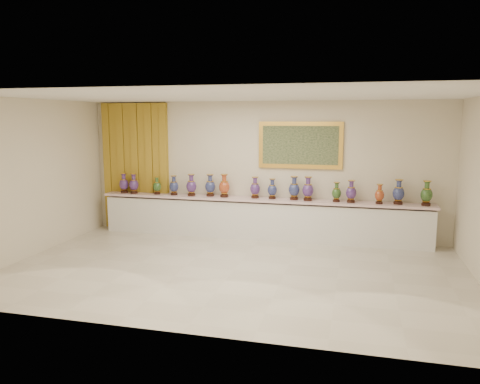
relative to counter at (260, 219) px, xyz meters
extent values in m
plane|color=beige|center=(0.00, -2.27, -0.44)|extent=(8.00, 8.00, 0.00)
plane|color=beige|center=(0.00, 0.23, 1.06)|extent=(8.00, 0.00, 8.00)
plane|color=beige|center=(-4.00, -2.27, 1.06)|extent=(0.00, 5.00, 5.00)
plane|color=white|center=(0.00, -2.27, 2.56)|extent=(8.00, 8.00, 0.00)
cube|color=gold|center=(-3.03, 0.17, 1.06)|extent=(1.64, 0.14, 2.95)
cube|color=gold|center=(0.83, 0.19, 1.62)|extent=(1.80, 0.06, 1.00)
cube|color=black|center=(0.83, 0.16, 1.62)|extent=(1.62, 0.02, 0.82)
cube|color=white|center=(0.00, 0.00, -0.03)|extent=(7.20, 0.42, 0.81)
cube|color=beige|center=(0.00, -0.02, 0.44)|extent=(7.28, 0.48, 0.05)
cylinder|color=black|center=(-3.24, -0.05, 0.49)|extent=(0.16, 0.16, 0.05)
cone|color=gold|center=(-3.24, -0.05, 0.54)|extent=(0.14, 0.14, 0.03)
ellipsoid|color=#241451|center=(-3.24, -0.05, 0.67)|extent=(0.28, 0.28, 0.27)
cylinder|color=gold|center=(-3.24, -0.05, 0.78)|extent=(0.15, 0.15, 0.01)
cylinder|color=#241451|center=(-3.24, -0.05, 0.84)|extent=(0.09, 0.09, 0.10)
cone|color=#241451|center=(-3.24, -0.05, 0.91)|extent=(0.15, 0.15, 0.04)
cylinder|color=gold|center=(-3.24, -0.05, 0.92)|extent=(0.15, 0.15, 0.01)
cylinder|color=black|center=(-2.98, -0.06, 0.49)|extent=(0.16, 0.16, 0.05)
cone|color=gold|center=(-2.98, -0.06, 0.54)|extent=(0.14, 0.14, 0.03)
ellipsoid|color=#241451|center=(-2.98, -0.06, 0.67)|extent=(0.26, 0.26, 0.27)
cylinder|color=gold|center=(-2.98, -0.06, 0.78)|extent=(0.15, 0.15, 0.01)
cylinder|color=#241451|center=(-2.98, -0.06, 0.84)|extent=(0.09, 0.09, 0.10)
cone|color=#241451|center=(-2.98, -0.06, 0.91)|extent=(0.15, 0.15, 0.04)
cylinder|color=gold|center=(-2.98, -0.06, 0.92)|extent=(0.15, 0.15, 0.01)
cylinder|color=black|center=(-2.42, -0.03, 0.48)|extent=(0.14, 0.14, 0.04)
cone|color=gold|center=(-2.42, -0.03, 0.53)|extent=(0.13, 0.13, 0.03)
ellipsoid|color=black|center=(-2.42, -0.03, 0.64)|extent=(0.24, 0.24, 0.24)
cylinder|color=gold|center=(-2.42, -0.03, 0.74)|extent=(0.13, 0.13, 0.01)
cylinder|color=black|center=(-2.42, -0.03, 0.79)|extent=(0.08, 0.08, 0.09)
cone|color=black|center=(-2.42, -0.03, 0.85)|extent=(0.13, 0.13, 0.03)
cylinder|color=gold|center=(-2.42, -0.03, 0.87)|extent=(0.13, 0.13, 0.01)
cylinder|color=black|center=(-2.00, -0.04, 0.49)|extent=(0.16, 0.16, 0.04)
cone|color=gold|center=(-2.00, -0.04, 0.53)|extent=(0.14, 0.14, 0.03)
ellipsoid|color=#0E173A|center=(-2.00, -0.04, 0.66)|extent=(0.25, 0.25, 0.26)
cylinder|color=gold|center=(-2.00, -0.04, 0.77)|extent=(0.14, 0.14, 0.01)
cylinder|color=#0E173A|center=(-2.00, -0.04, 0.82)|extent=(0.08, 0.08, 0.09)
cone|color=#0E173A|center=(-2.00, -0.04, 0.89)|extent=(0.14, 0.14, 0.03)
cylinder|color=gold|center=(-2.00, -0.04, 0.90)|extent=(0.15, 0.15, 0.01)
cylinder|color=black|center=(-1.57, -0.05, 0.49)|extent=(0.17, 0.17, 0.05)
cone|color=gold|center=(-1.57, -0.05, 0.54)|extent=(0.15, 0.15, 0.03)
ellipsoid|color=#241451|center=(-1.57, -0.05, 0.68)|extent=(0.30, 0.30, 0.28)
cylinder|color=gold|center=(-1.57, -0.05, 0.80)|extent=(0.16, 0.16, 0.01)
cylinder|color=#241451|center=(-1.57, -0.05, 0.86)|extent=(0.09, 0.09, 0.10)
cone|color=#241451|center=(-1.57, -0.05, 0.93)|extent=(0.16, 0.16, 0.04)
cylinder|color=gold|center=(-1.57, -0.05, 0.95)|extent=(0.16, 0.16, 0.01)
cylinder|color=black|center=(-1.15, 0.01, 0.49)|extent=(0.17, 0.17, 0.05)
cone|color=gold|center=(-1.15, 0.01, 0.54)|extent=(0.15, 0.15, 0.03)
ellipsoid|color=#0E173A|center=(-1.15, 0.01, 0.68)|extent=(0.27, 0.27, 0.28)
cylinder|color=gold|center=(-1.15, 0.01, 0.80)|extent=(0.16, 0.16, 0.01)
cylinder|color=#0E173A|center=(-1.15, 0.01, 0.86)|extent=(0.09, 0.09, 0.10)
cone|color=#0E173A|center=(-1.15, 0.01, 0.93)|extent=(0.16, 0.16, 0.04)
cylinder|color=gold|center=(-1.15, 0.01, 0.95)|extent=(0.16, 0.16, 0.01)
cylinder|color=black|center=(-0.81, -0.03, 0.49)|extent=(0.18, 0.18, 0.05)
cone|color=gold|center=(-0.81, -0.03, 0.55)|extent=(0.16, 0.16, 0.03)
ellipsoid|color=maroon|center=(-0.81, -0.03, 0.69)|extent=(0.25, 0.25, 0.30)
cylinder|color=gold|center=(-0.81, -0.03, 0.81)|extent=(0.16, 0.16, 0.01)
cylinder|color=maroon|center=(-0.81, -0.03, 0.88)|extent=(0.10, 0.10, 0.11)
cone|color=maroon|center=(-0.81, -0.03, 0.95)|extent=(0.16, 0.16, 0.04)
cylinder|color=gold|center=(-0.81, -0.03, 0.97)|extent=(0.17, 0.17, 0.01)
cylinder|color=black|center=(-0.12, 0.01, 0.49)|extent=(0.17, 0.17, 0.05)
cone|color=gold|center=(-0.12, 0.01, 0.54)|extent=(0.14, 0.14, 0.03)
ellipsoid|color=#241451|center=(-0.12, 0.01, 0.67)|extent=(0.24, 0.24, 0.27)
cylinder|color=gold|center=(-0.12, 0.01, 0.78)|extent=(0.15, 0.15, 0.01)
cylinder|color=#241451|center=(-0.12, 0.01, 0.84)|extent=(0.09, 0.09, 0.10)
cone|color=#241451|center=(-0.12, 0.01, 0.91)|extent=(0.15, 0.15, 0.04)
cylinder|color=gold|center=(-0.12, 0.01, 0.93)|extent=(0.15, 0.15, 0.01)
cylinder|color=black|center=(0.26, 0.01, 0.49)|extent=(0.15, 0.15, 0.04)
cone|color=gold|center=(0.26, 0.01, 0.53)|extent=(0.14, 0.14, 0.03)
ellipsoid|color=#0E173A|center=(0.26, 0.01, 0.65)|extent=(0.24, 0.24, 0.25)
cylinder|color=gold|center=(0.26, 0.01, 0.76)|extent=(0.14, 0.14, 0.01)
cylinder|color=#0E173A|center=(0.26, 0.01, 0.82)|extent=(0.08, 0.08, 0.09)
cone|color=#0E173A|center=(0.26, 0.01, 0.88)|extent=(0.14, 0.14, 0.03)
cylinder|color=gold|center=(0.26, 0.01, 0.90)|extent=(0.14, 0.14, 0.01)
cylinder|color=black|center=(0.74, 0.01, 0.49)|extent=(0.18, 0.18, 0.05)
cone|color=gold|center=(0.74, 0.01, 0.54)|extent=(0.16, 0.16, 0.03)
ellipsoid|color=#0E173A|center=(0.74, 0.01, 0.68)|extent=(0.27, 0.27, 0.29)
cylinder|color=gold|center=(0.74, 0.01, 0.81)|extent=(0.16, 0.16, 0.01)
cylinder|color=#0E173A|center=(0.74, 0.01, 0.87)|extent=(0.09, 0.09, 0.11)
cone|color=#0E173A|center=(0.74, 0.01, 0.94)|extent=(0.16, 0.16, 0.04)
cylinder|color=gold|center=(0.74, 0.01, 0.96)|extent=(0.16, 0.16, 0.01)
cylinder|color=black|center=(1.04, -0.03, 0.49)|extent=(0.18, 0.18, 0.05)
cone|color=gold|center=(1.04, -0.03, 0.54)|extent=(0.16, 0.16, 0.03)
ellipsoid|color=#241451|center=(1.04, -0.03, 0.69)|extent=(0.30, 0.30, 0.30)
cylinder|color=gold|center=(1.04, -0.03, 0.81)|extent=(0.16, 0.16, 0.01)
cylinder|color=#241451|center=(1.04, -0.03, 0.88)|extent=(0.09, 0.09, 0.11)
cone|color=#241451|center=(1.04, -0.03, 0.95)|extent=(0.16, 0.16, 0.04)
cylinder|color=gold|center=(1.04, -0.03, 0.97)|extent=(0.17, 0.17, 0.01)
cylinder|color=black|center=(1.63, -0.03, 0.48)|extent=(0.15, 0.15, 0.04)
cone|color=gold|center=(1.63, -0.03, 0.53)|extent=(0.13, 0.13, 0.03)
ellipsoid|color=black|center=(1.63, -0.03, 0.64)|extent=(0.25, 0.25, 0.24)
cylinder|color=gold|center=(1.63, -0.03, 0.75)|extent=(0.13, 0.13, 0.01)
cylinder|color=black|center=(1.63, -0.03, 0.80)|extent=(0.08, 0.08, 0.09)
cone|color=black|center=(1.63, -0.03, 0.86)|extent=(0.13, 0.13, 0.03)
cylinder|color=gold|center=(1.63, -0.03, 0.87)|extent=(0.14, 0.14, 0.01)
cylinder|color=black|center=(1.93, -0.04, 0.49)|extent=(0.16, 0.16, 0.05)
cone|color=gold|center=(1.93, -0.04, 0.54)|extent=(0.14, 0.14, 0.03)
ellipsoid|color=#241451|center=(1.93, -0.04, 0.67)|extent=(0.26, 0.26, 0.27)
cylinder|color=gold|center=(1.93, -0.04, 0.78)|extent=(0.15, 0.15, 0.01)
cylinder|color=#241451|center=(1.93, -0.04, 0.84)|extent=(0.09, 0.09, 0.10)
cone|color=#241451|center=(1.93, -0.04, 0.91)|extent=(0.15, 0.15, 0.04)
cylinder|color=gold|center=(1.93, -0.04, 0.93)|extent=(0.15, 0.15, 0.01)
cylinder|color=black|center=(2.49, -0.05, 0.48)|extent=(0.14, 0.14, 0.04)
cone|color=gold|center=(2.49, -0.05, 0.53)|extent=(0.13, 0.13, 0.03)
ellipsoid|color=maroon|center=(2.49, -0.05, 0.64)|extent=(0.22, 0.22, 0.24)
cylinder|color=gold|center=(2.49, -0.05, 0.74)|extent=(0.13, 0.13, 0.01)
cylinder|color=maroon|center=(2.49, -0.05, 0.79)|extent=(0.08, 0.08, 0.09)
cone|color=maroon|center=(2.49, -0.05, 0.85)|extent=(0.13, 0.13, 0.03)
cylinder|color=gold|center=(2.49, -0.05, 0.87)|extent=(0.13, 0.13, 0.01)
cylinder|color=black|center=(2.87, 0.00, 0.49)|extent=(0.18, 0.18, 0.05)
cone|color=gold|center=(2.87, 0.00, 0.54)|extent=(0.16, 0.16, 0.03)
ellipsoid|color=#0E173A|center=(2.87, 0.00, 0.68)|extent=(0.24, 0.24, 0.29)
cylinder|color=gold|center=(2.87, 0.00, 0.81)|extent=(0.16, 0.16, 0.01)
cylinder|color=#0E173A|center=(2.87, 0.00, 0.87)|extent=(0.09, 0.09, 0.11)
cone|color=#0E173A|center=(2.87, 0.00, 0.95)|extent=(0.16, 0.16, 0.04)
cylinder|color=gold|center=(2.87, 0.00, 0.97)|extent=(0.17, 0.17, 0.01)
cylinder|color=black|center=(3.40, -0.03, 0.49)|extent=(0.18, 0.18, 0.05)
cone|color=gold|center=(3.40, -0.03, 0.54)|extent=(0.16, 0.16, 0.03)
ellipsoid|color=black|center=(3.40, -0.03, 0.68)|extent=(0.28, 0.28, 0.29)
cylinder|color=gold|center=(3.40, -0.03, 0.81)|extent=(0.16, 0.16, 0.01)
cylinder|color=black|center=(3.40, -0.03, 0.87)|extent=(0.09, 0.09, 0.11)
cone|color=black|center=(3.40, -0.03, 0.94)|extent=(0.16, 0.16, 0.04)
cylinder|color=gold|center=(3.40, -0.03, 0.96)|extent=(0.16, 0.16, 0.01)
cube|color=white|center=(-2.15, -0.14, 0.47)|extent=(0.10, 0.06, 0.00)
camera|label=1|loc=(2.02, -9.87, 2.20)|focal=35.00mm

